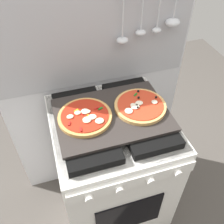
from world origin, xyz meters
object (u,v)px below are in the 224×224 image
at_px(baking_tray, 112,115).
at_px(pizza_right, 140,105).
at_px(stove, 112,169).
at_px(pizza_left, 85,116).

height_order(baking_tray, pizza_right, pizza_right).
relative_size(stove, pizza_left, 3.55).
height_order(pizza_left, pizza_right, pizza_right).
bearing_deg(pizza_left, stove, -3.72).
bearing_deg(stove, pizza_right, 1.57).
height_order(stove, baking_tray, baking_tray).
bearing_deg(pizza_right, baking_tray, -179.09).
height_order(baking_tray, pizza_left, pizza_left).
xyz_separation_m(stove, baking_tray, (0.00, 0.00, 0.46)).
distance_m(stove, baking_tray, 0.46).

